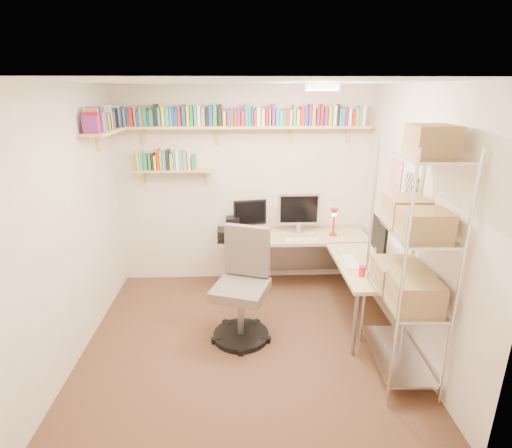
# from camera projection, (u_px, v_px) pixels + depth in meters

# --- Properties ---
(ground) EXTENTS (3.20, 3.20, 0.00)m
(ground) POSITION_uv_depth(u_px,v_px,m) (246.00, 340.00, 4.09)
(ground) COLOR #49291F
(ground) RESTS_ON ground
(room_shell) EXTENTS (3.24, 3.04, 2.52)m
(room_shell) POSITION_uv_depth(u_px,v_px,m) (245.00, 194.00, 3.60)
(room_shell) COLOR beige
(room_shell) RESTS_ON ground
(wall_shelves) EXTENTS (3.12, 1.09, 0.80)m
(wall_shelves) POSITION_uv_depth(u_px,v_px,m) (207.00, 127.00, 4.66)
(wall_shelves) COLOR #D9BB7A
(wall_shelves) RESTS_ON ground
(corner_desk) EXTENTS (1.87, 1.78, 1.21)m
(corner_desk) POSITION_uv_depth(u_px,v_px,m) (302.00, 243.00, 4.80)
(corner_desk) COLOR #D0BB87
(corner_desk) RESTS_ON ground
(office_chair) EXTENTS (0.64, 0.65, 1.15)m
(office_chair) POSITION_uv_depth(u_px,v_px,m) (243.00, 293.00, 4.04)
(office_chair) COLOR black
(office_chair) RESTS_ON ground
(wire_rack) EXTENTS (0.48, 0.92, 2.20)m
(wire_rack) POSITION_uv_depth(u_px,v_px,m) (412.00, 245.00, 3.26)
(wire_rack) COLOR silver
(wire_rack) RESTS_ON ground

